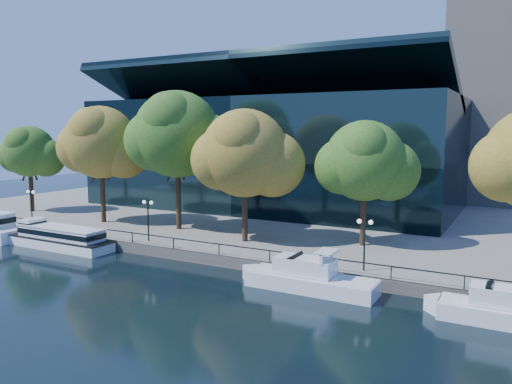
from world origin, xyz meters
The scene contains 15 objects.
ground centered at (0.00, 0.00, 0.00)m, with size 160.00×160.00×0.00m, color black.
promenade centered at (0.00, 36.38, 0.50)m, with size 90.00×67.08×1.00m.
railing centered at (0.00, 3.25, 1.94)m, with size 88.20×0.08×0.99m.
convention_building centered at (-4.00, 31.79, 8.51)m, with size 50.00×24.57×21.43m.
tour_boat centered at (-13.32, 1.15, 1.13)m, with size 14.04×3.13×2.66m.
cruiser_near centered at (14.25, 0.80, 0.98)m, with size 10.92×2.81×3.16m.
cruiser_far centered at (27.44, 0.43, 0.94)m, with size 9.06×2.51×2.96m.
tree_0 centered at (-29.72, 11.02, 8.88)m, with size 8.47×6.94×11.42m.
tree_1 centered at (-15.37, 9.83, 10.24)m, with size 10.55×8.65×13.65m.
tree_2 centered at (-4.96, 10.77, 11.20)m, with size 11.76×9.65×15.11m.
tree_3 centered at (4.47, 8.99, 9.46)m, with size 10.68×8.76×12.92m.
tree_4 centered at (15.12, 12.88, 8.85)m, with size 9.43×7.73×11.79m.
lamp_0 centered at (-21.27, 4.50, 3.98)m, with size 1.26×0.36×4.03m.
lamp_1 centered at (-4.03, 4.50, 3.98)m, with size 1.26×0.36×4.03m.
lamp_2 centered at (17.59, 4.50, 3.98)m, with size 1.26×0.36×4.03m.
Camera 1 is at (28.28, -32.71, 11.91)m, focal length 35.00 mm.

